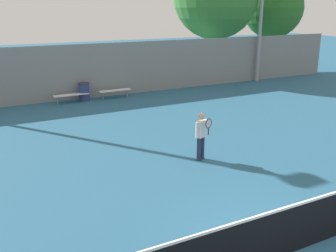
# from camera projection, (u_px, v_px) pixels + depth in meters

# --- Properties ---
(ground_plane) EXTENTS (100.00, 100.00, 0.00)m
(ground_plane) POSITION_uv_depth(u_px,v_px,m) (290.00, 252.00, 7.86)
(ground_plane) COLOR #285B7A
(tennis_net) EXTENTS (11.41, 0.09, 1.08)m
(tennis_net) POSITION_uv_depth(u_px,v_px,m) (293.00, 228.00, 7.70)
(tennis_net) COLOR #99999E
(tennis_net) RESTS_ON ground_plane
(tennis_player) EXTENTS (0.50, 0.48, 1.55)m
(tennis_player) POSITION_uv_depth(u_px,v_px,m) (201.00, 134.00, 12.37)
(tennis_player) COLOR #282D47
(tennis_player) RESTS_ON ground_plane
(bench_courtside_near) EXTENTS (1.72, 0.40, 0.43)m
(bench_courtside_near) POSITION_uv_depth(u_px,v_px,m) (115.00, 91.00, 21.03)
(bench_courtside_near) COLOR white
(bench_courtside_near) RESTS_ON ground_plane
(bench_courtside_far) EXTENTS (1.77, 0.40, 0.43)m
(bench_courtside_far) POSITION_uv_depth(u_px,v_px,m) (71.00, 95.00, 19.98)
(bench_courtside_far) COLOR white
(bench_courtside_far) RESTS_ON ground_plane
(trash_bin) EXTENTS (0.58, 0.58, 0.93)m
(trash_bin) POSITION_uv_depth(u_px,v_px,m) (84.00, 92.00, 20.44)
(trash_bin) COLOR navy
(trash_bin) RESTS_ON ground_plane
(back_fence) EXTENTS (35.59, 0.06, 2.87)m
(back_fence) POSITION_uv_depth(u_px,v_px,m) (77.00, 72.00, 20.48)
(back_fence) COLOR gray
(back_fence) RESTS_ON ground_plane
(tree_green_broad) EXTENTS (4.36, 4.36, 6.80)m
(tree_green_broad) POSITION_uv_depth(u_px,v_px,m) (273.00, 8.00, 28.63)
(tree_green_broad) COLOR brown
(tree_green_broad) RESTS_ON ground_plane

